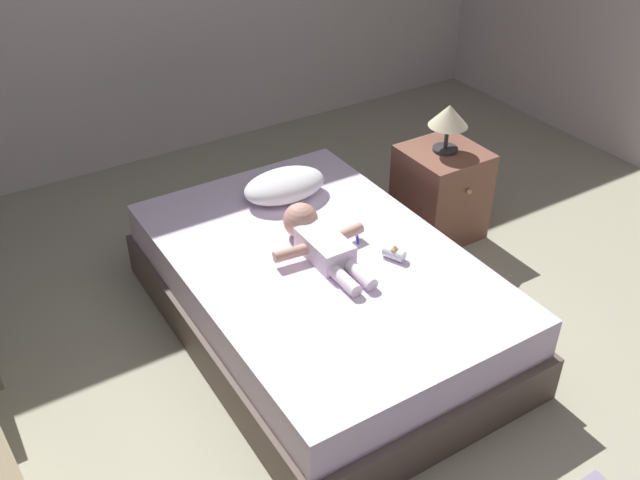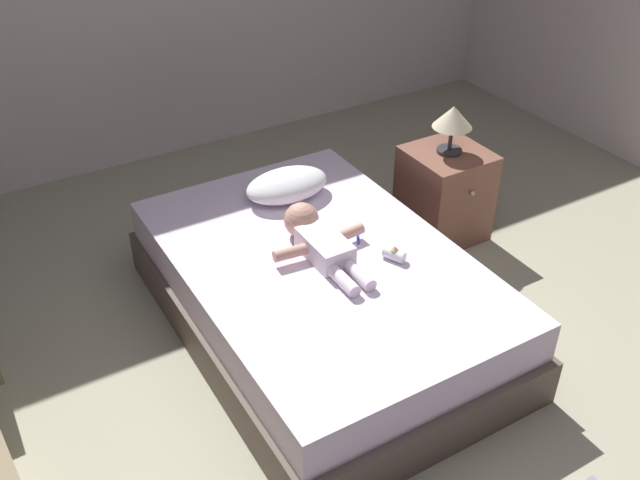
{
  "view_description": "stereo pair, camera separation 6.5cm",
  "coord_description": "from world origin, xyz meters",
  "px_view_note": "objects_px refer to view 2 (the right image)",
  "views": [
    {
      "loc": [
        -1.46,
        -1.75,
        2.5
      ],
      "look_at": [
        0.04,
        0.64,
        0.56
      ],
      "focal_mm": 39.82,
      "sensor_mm": 36.0,
      "label": 1
    },
    {
      "loc": [
        -1.4,
        -1.79,
        2.5
      ],
      "look_at": [
        0.04,
        0.64,
        0.56
      ],
      "focal_mm": 39.82,
      "sensor_mm": 36.0,
      "label": 2
    }
  ],
  "objects_px": {
    "baby": "(318,239)",
    "baby_bottle": "(394,254)",
    "lamp": "(453,119)",
    "nightstand": "(444,194)",
    "bed": "(320,294)",
    "toothbrush": "(357,234)",
    "pillow": "(287,185)"
  },
  "relations": [
    {
      "from": "baby",
      "to": "baby_bottle",
      "type": "bearing_deg",
      "value": -42.37
    },
    {
      "from": "lamp",
      "to": "baby_bottle",
      "type": "relative_size",
      "value": 2.36
    },
    {
      "from": "nightstand",
      "to": "bed",
      "type": "bearing_deg",
      "value": -160.82
    },
    {
      "from": "bed",
      "to": "baby_bottle",
      "type": "relative_size",
      "value": 16.47
    },
    {
      "from": "bed",
      "to": "toothbrush",
      "type": "bearing_deg",
      "value": 13.43
    },
    {
      "from": "nightstand",
      "to": "baby_bottle",
      "type": "distance_m",
      "value": 1.02
    },
    {
      "from": "bed",
      "to": "pillow",
      "type": "bearing_deg",
      "value": 77.12
    },
    {
      "from": "baby",
      "to": "nightstand",
      "type": "xyz_separation_m",
      "value": [
        1.09,
        0.33,
        -0.24
      ]
    },
    {
      "from": "toothbrush",
      "to": "baby_bottle",
      "type": "relative_size",
      "value": 1.18
    },
    {
      "from": "toothbrush",
      "to": "baby",
      "type": "bearing_deg",
      "value": -177.91
    },
    {
      "from": "pillow",
      "to": "toothbrush",
      "type": "xyz_separation_m",
      "value": [
        0.13,
        -0.52,
        -0.07
      ]
    },
    {
      "from": "baby",
      "to": "toothbrush",
      "type": "height_order",
      "value": "baby"
    },
    {
      "from": "baby",
      "to": "baby_bottle",
      "type": "distance_m",
      "value": 0.38
    },
    {
      "from": "baby",
      "to": "lamp",
      "type": "distance_m",
      "value": 1.17
    },
    {
      "from": "toothbrush",
      "to": "lamp",
      "type": "xyz_separation_m",
      "value": [
        0.85,
        0.32,
        0.31
      ]
    },
    {
      "from": "pillow",
      "to": "toothbrush",
      "type": "height_order",
      "value": "pillow"
    },
    {
      "from": "pillow",
      "to": "baby",
      "type": "distance_m",
      "value": 0.54
    },
    {
      "from": "bed",
      "to": "pillow",
      "type": "distance_m",
      "value": 0.67
    },
    {
      "from": "toothbrush",
      "to": "baby_bottle",
      "type": "xyz_separation_m",
      "value": [
        0.04,
        -0.26,
        0.02
      ]
    },
    {
      "from": "pillow",
      "to": "baby",
      "type": "xyz_separation_m",
      "value": [
        -0.12,
        -0.53,
        -0.01
      ]
    },
    {
      "from": "nightstand",
      "to": "lamp",
      "type": "bearing_deg",
      "value": 90.0
    },
    {
      "from": "baby_bottle",
      "to": "bed",
      "type": "bearing_deg",
      "value": 145.8
    },
    {
      "from": "baby_bottle",
      "to": "lamp",
      "type": "bearing_deg",
      "value": 36.04
    },
    {
      "from": "nightstand",
      "to": "toothbrush",
      "type": "bearing_deg",
      "value": -159.14
    },
    {
      "from": "toothbrush",
      "to": "lamp",
      "type": "distance_m",
      "value": 0.96
    },
    {
      "from": "baby",
      "to": "toothbrush",
      "type": "xyz_separation_m",
      "value": [
        0.24,
        0.01,
        -0.06
      ]
    },
    {
      "from": "nightstand",
      "to": "baby_bottle",
      "type": "height_order",
      "value": "nightstand"
    },
    {
      "from": "pillow",
      "to": "toothbrush",
      "type": "bearing_deg",
      "value": -76.52
    },
    {
      "from": "bed",
      "to": "pillow",
      "type": "relative_size",
      "value": 4.23
    },
    {
      "from": "pillow",
      "to": "lamp",
      "type": "distance_m",
      "value": 1.02
    },
    {
      "from": "bed",
      "to": "baby",
      "type": "height_order",
      "value": "baby"
    },
    {
      "from": "baby",
      "to": "bed",
      "type": "bearing_deg",
      "value": -108.96
    }
  ]
}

